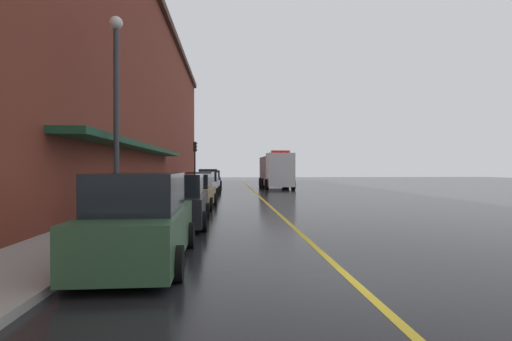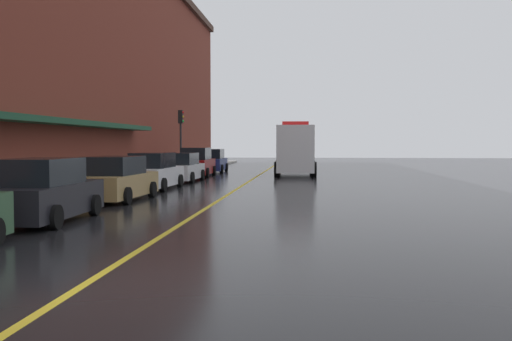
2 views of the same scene
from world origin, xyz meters
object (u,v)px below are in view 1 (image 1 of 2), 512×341
at_px(parked_car_6, 212,179).
at_px(parked_car_3, 201,187).
at_px(parking_meter_2, 130,197).
at_px(parking_meter_3, 179,183).
at_px(parked_car_4, 207,184).
at_px(traffic_light_near, 195,156).
at_px(parked_car_5, 208,180).
at_px(parked_car_0, 141,222).
at_px(parking_meter_0, 197,177).
at_px(box_truck, 276,171).
at_px(parked_car_2, 193,192).
at_px(parking_meter_1, 127,198).
at_px(street_lamp_left, 116,97).
at_px(parked_car_1, 178,202).

bearing_deg(parked_car_6, parked_car_3, 178.84).
bearing_deg(parking_meter_2, parked_car_6, 87.18).
bearing_deg(parking_meter_3, parked_car_4, 73.50).
bearing_deg(traffic_light_near, parked_car_5, -40.35).
height_order(parked_car_3, parking_meter_3, parked_car_3).
relative_size(parked_car_0, parked_car_4, 1.07).
bearing_deg(parking_meter_2, parking_meter_0, 90.00).
relative_size(parked_car_6, traffic_light_near, 1.07).
relative_size(box_truck, parking_meter_2, 5.77).
bearing_deg(box_truck, parked_car_6, -117.17).
xyz_separation_m(parked_car_2, parking_meter_2, (-1.42, -7.13, 0.26)).
distance_m(parked_car_6, box_truck, 7.15).
bearing_deg(parked_car_6, parking_meter_2, 176.09).
bearing_deg(parked_car_3, parked_car_2, -177.98).
bearing_deg(parked_car_5, parking_meter_1, 175.89).
bearing_deg(parking_meter_3, parked_car_0, -85.76).
distance_m(box_truck, parking_meter_1, 27.80).
bearing_deg(box_truck, parked_car_3, -26.88).
relative_size(parked_car_4, parking_meter_2, 3.46).
distance_m(parked_car_3, street_lamp_left, 12.81).
bearing_deg(parked_car_3, parked_car_5, 2.37).
relative_size(parked_car_4, parked_car_5, 0.95).
distance_m(parked_car_0, traffic_light_near, 29.73).
distance_m(parked_car_1, parking_meter_3, 12.41).
xyz_separation_m(parked_car_3, traffic_light_near, (-1.36, 12.19, 2.34)).
xyz_separation_m(parked_car_4, parking_meter_0, (-1.50, 9.38, 0.28)).
bearing_deg(parked_car_1, traffic_light_near, 1.99).
bearing_deg(parked_car_3, parked_car_1, -177.95).
bearing_deg(parking_meter_1, parked_car_3, 83.83).
height_order(parked_car_4, parking_meter_3, parked_car_4).
xyz_separation_m(parked_car_3, parking_meter_2, (-1.42, -12.73, 0.24)).
xyz_separation_m(parking_meter_2, parking_meter_3, (0.00, 13.26, 0.00)).
bearing_deg(street_lamp_left, parked_car_4, 83.25).
bearing_deg(parked_car_1, parked_car_3, -1.27).
bearing_deg(parked_car_5, traffic_light_near, 48.75).
distance_m(parked_car_1, parked_car_5, 22.87).
height_order(parked_car_0, parking_meter_2, parked_car_0).
xyz_separation_m(parked_car_6, traffic_light_near, (-1.38, -4.38, 2.33)).
distance_m(parked_car_0, parked_car_5, 28.51).
bearing_deg(parked_car_2, parked_car_5, 2.42).
bearing_deg(parked_car_6, parked_car_4, 179.20).
bearing_deg(traffic_light_near, parked_car_2, -85.63).
xyz_separation_m(parked_car_1, parked_car_4, (0.08, 17.38, -0.06)).
distance_m(parking_meter_2, traffic_light_near, 25.01).
bearing_deg(parked_car_1, parked_car_2, -1.24).
height_order(parked_car_1, box_truck, box_truck).
bearing_deg(parking_meter_0, box_truck, -10.70).
bearing_deg(street_lamp_left, box_truck, 71.79).
height_order(parking_meter_0, street_lamp_left, street_lamp_left).
relative_size(parking_meter_2, street_lamp_left, 0.19).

